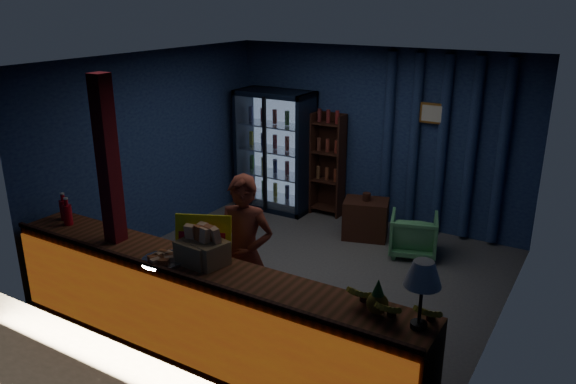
# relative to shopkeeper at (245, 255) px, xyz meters

# --- Properties ---
(ground) EXTENTS (4.60, 4.60, 0.00)m
(ground) POSITION_rel_shopkeeper_xyz_m (-0.08, 1.29, -0.82)
(ground) COLOR #515154
(ground) RESTS_ON ground
(room_walls) EXTENTS (4.60, 4.60, 4.60)m
(room_walls) POSITION_rel_shopkeeper_xyz_m (-0.08, 1.29, 0.75)
(room_walls) COLOR navy
(room_walls) RESTS_ON ground
(counter) EXTENTS (4.40, 0.57, 0.99)m
(counter) POSITION_rel_shopkeeper_xyz_m (-0.08, -0.62, -0.34)
(counter) COLOR brown
(counter) RESTS_ON ground
(support_post) EXTENTS (0.16, 0.16, 2.60)m
(support_post) POSITION_rel_shopkeeper_xyz_m (-1.13, -0.61, 0.48)
(support_post) COLOR maroon
(support_post) RESTS_ON ground
(beverage_cooler) EXTENTS (1.20, 0.62, 1.90)m
(beverage_cooler) POSITION_rel_shopkeeper_xyz_m (-1.63, 3.21, 0.11)
(beverage_cooler) COLOR black
(beverage_cooler) RESTS_ON ground
(bottle_shelf) EXTENTS (0.50, 0.28, 1.60)m
(bottle_shelf) POSITION_rel_shopkeeper_xyz_m (-0.78, 3.35, -0.02)
(bottle_shelf) COLOR #391C12
(bottle_shelf) RESTS_ON ground
(curtain_folds) EXTENTS (1.74, 0.14, 2.50)m
(curtain_folds) POSITION_rel_shopkeeper_xyz_m (0.92, 3.43, 0.48)
(curtain_folds) COLOR navy
(curtain_folds) RESTS_ON room_walls
(framed_picture) EXTENTS (0.36, 0.04, 0.28)m
(framed_picture) POSITION_rel_shopkeeper_xyz_m (0.77, 3.39, 0.93)
(framed_picture) COLOR gold
(framed_picture) RESTS_ON room_walls
(shopkeeper) EXTENTS (0.68, 0.53, 1.64)m
(shopkeeper) POSITION_rel_shopkeeper_xyz_m (0.00, 0.00, 0.00)
(shopkeeper) COLOR brown
(shopkeeper) RESTS_ON ground
(green_chair) EXTENTS (0.76, 0.77, 0.56)m
(green_chair) POSITION_rel_shopkeeper_xyz_m (0.89, 2.58, -0.54)
(green_chair) COLOR #53A667
(green_chair) RESTS_ON ground
(side_table) EXTENTS (0.72, 0.61, 0.67)m
(side_table) POSITION_rel_shopkeeper_xyz_m (0.12, 2.76, -0.54)
(side_table) COLOR #391C12
(side_table) RESTS_ON ground
(yellow_sign) EXTENTS (0.52, 0.31, 0.42)m
(yellow_sign) POSITION_rel_shopkeeper_xyz_m (-0.13, -0.47, 0.34)
(yellow_sign) COLOR #FBED0D
(yellow_sign) RESTS_ON counter
(soda_bottles) EXTENTS (0.25, 0.17, 0.30)m
(soda_bottles) POSITION_rel_shopkeeper_xyz_m (-1.96, -0.54, 0.25)
(soda_bottles) COLOR red
(soda_bottles) RESTS_ON counter
(snack_box_left) EXTENTS (0.35, 0.29, 0.35)m
(snack_box_left) POSITION_rel_shopkeeper_xyz_m (-0.11, -0.58, 0.26)
(snack_box_left) COLOR #9F834D
(snack_box_left) RESTS_ON counter
(snack_box_centre) EXTENTS (0.40, 0.35, 0.36)m
(snack_box_centre) POSITION_rel_shopkeeper_xyz_m (-0.02, -0.54, 0.26)
(snack_box_centre) COLOR #9F834D
(snack_box_centre) RESTS_ON counter
(pastry_tray) EXTENTS (0.41, 0.41, 0.07)m
(pastry_tray) POSITION_rel_shopkeeper_xyz_m (-0.40, -0.72, 0.15)
(pastry_tray) COLOR silver
(pastry_tray) RESTS_ON counter
(banana_bunches) EXTENTS (0.79, 0.30, 0.17)m
(banana_bunches) POSITION_rel_shopkeeper_xyz_m (1.74, -0.50, 0.22)
(banana_bunches) COLOR gold
(banana_bunches) RESTS_ON counter
(table_lamp) EXTENTS (0.27, 0.27, 0.54)m
(table_lamp) POSITION_rel_shopkeeper_xyz_m (1.97, -0.57, 0.55)
(table_lamp) COLOR black
(table_lamp) RESTS_ON counter
(pineapple) EXTENTS (0.17, 0.17, 0.29)m
(pineapple) POSITION_rel_shopkeeper_xyz_m (1.64, -0.56, 0.25)
(pineapple) COLOR brown
(pineapple) RESTS_ON counter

